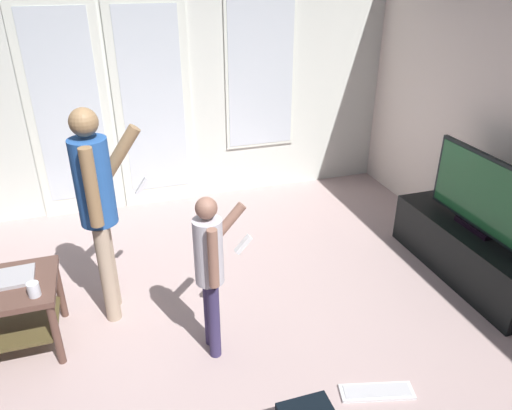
% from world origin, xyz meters
% --- Properties ---
extents(ground_plane, '(5.63, 5.06, 0.02)m').
position_xyz_m(ground_plane, '(0.00, 0.00, -0.01)').
color(ground_plane, '#B99E9B').
extents(wall_back_with_doors, '(5.63, 0.09, 2.58)m').
position_xyz_m(wall_back_with_doors, '(0.04, 2.50, 1.25)').
color(wall_back_with_doors, silver).
rests_on(wall_back_with_doors, ground_plane).
extents(tv_stand, '(0.43, 1.43, 0.42)m').
position_xyz_m(tv_stand, '(2.45, 0.33, 0.21)').
color(tv_stand, black).
rests_on(tv_stand, ground_plane).
extents(flat_screen_tv, '(0.08, 1.01, 0.62)m').
position_xyz_m(flat_screen_tv, '(2.44, 0.33, 0.74)').
color(flat_screen_tv, black).
rests_on(flat_screen_tv, tv_stand).
extents(person_adult, '(0.48, 0.41, 1.53)m').
position_xyz_m(person_adult, '(-0.31, 0.73, 0.91)').
color(person_adult, tan).
rests_on(person_adult, ground_plane).
extents(person_child, '(0.40, 0.31, 1.12)m').
position_xyz_m(person_child, '(0.30, 0.13, 0.67)').
color(person_child, '#393059').
rests_on(person_child, ground_plane).
extents(loose_keyboard, '(0.46, 0.23, 0.02)m').
position_xyz_m(loose_keyboard, '(1.13, -0.54, 0.01)').
color(loose_keyboard, white).
rests_on(loose_keyboard, ground_plane).
extents(laptop_closed, '(0.31, 0.25, 0.02)m').
position_xyz_m(laptop_closed, '(-0.91, 0.59, 0.51)').
color(laptop_closed, '#AEABB1').
rests_on(laptop_closed, coffee_table).
extents(cup_by_laptop, '(0.07, 0.07, 0.09)m').
position_xyz_m(cup_by_laptop, '(-0.74, 0.37, 0.54)').
color(cup_by_laptop, white).
rests_on(cup_by_laptop, coffee_table).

